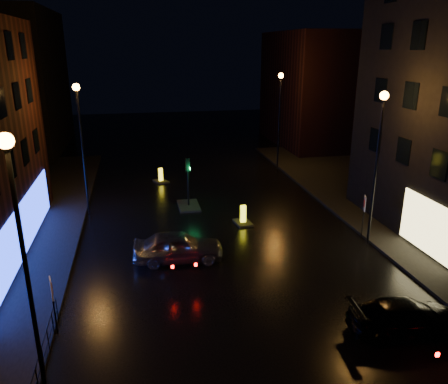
{
  "coord_description": "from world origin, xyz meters",
  "views": [
    {
      "loc": [
        -4.47,
        -14.08,
        10.48
      ],
      "look_at": [
        0.14,
        8.42,
        2.8
      ],
      "focal_mm": 35.0,
      "sensor_mm": 36.0,
      "label": 1
    }
  ],
  "objects": [
    {
      "name": "building_far_right",
      "position": [
        15.0,
        32.0,
        6.0
      ],
      "size": [
        8.0,
        14.0,
        12.0
      ],
      "primitive_type": "cube",
      "color": "black",
      "rests_on": "ground"
    },
    {
      "name": "street_lamp_lnear",
      "position": [
        -7.8,
        -2.0,
        5.56
      ],
      "size": [
        0.44,
        0.44,
        8.37
      ],
      "color": "black",
      "rests_on": "ground"
    },
    {
      "name": "street_lamp_rfar",
      "position": [
        7.8,
        22.0,
        5.56
      ],
      "size": [
        0.44,
        0.44,
        8.37
      ],
      "color": "black",
      "rests_on": "ground"
    },
    {
      "name": "dark_sedan",
      "position": [
        5.26,
        -1.51,
        0.66
      ],
      "size": [
        4.67,
        2.26,
        1.31
      ],
      "primitive_type": "imported",
      "rotation": [
        0.0,
        0.0,
        1.47
      ],
      "color": "black",
      "rests_on": "ground"
    },
    {
      "name": "ground",
      "position": [
        0.0,
        0.0,
        0.0
      ],
      "size": [
        120.0,
        120.0,
        0.0
      ],
      "primitive_type": "plane",
      "color": "black",
      "rests_on": "ground"
    },
    {
      "name": "road_sign_left",
      "position": [
        -7.9,
        1.1,
        1.76
      ],
      "size": [
        0.19,
        0.57,
        2.36
      ],
      "rotation": [
        0.0,
        0.0,
        0.24
      ],
      "color": "black",
      "rests_on": "ground"
    },
    {
      "name": "building_far_left",
      "position": [
        -16.0,
        35.0,
        7.0
      ],
      "size": [
        8.0,
        16.0,
        14.0
      ],
      "primitive_type": "cube",
      "color": "black",
      "rests_on": "ground"
    },
    {
      "name": "guard_railing",
      "position": [
        -8.0,
        -1.0,
        0.74
      ],
      "size": [
        0.05,
        6.04,
        1.0
      ],
      "color": "black",
      "rests_on": "ground"
    },
    {
      "name": "bollard_far",
      "position": [
        -2.69,
        20.18,
        0.25
      ],
      "size": [
        1.33,
        1.56,
        1.16
      ],
      "rotation": [
        0.0,
        0.0,
        0.4
      ],
      "color": "black",
      "rests_on": "ground"
    },
    {
      "name": "pavement_right",
      "position": [
        14.0,
        8.0,
        0.07
      ],
      "size": [
        12.0,
        44.0,
        0.15
      ],
      "primitive_type": "cube",
      "color": "black",
      "rests_on": "ground"
    },
    {
      "name": "street_lamp_rnear",
      "position": [
        7.8,
        6.0,
        5.56
      ],
      "size": [
        0.44,
        0.44,
        8.37
      ],
      "color": "black",
      "rests_on": "ground"
    },
    {
      "name": "street_lamp_lfar",
      "position": [
        -7.8,
        14.0,
        5.56
      ],
      "size": [
        0.44,
        0.44,
        8.37
      ],
      "color": "black",
      "rests_on": "ground"
    },
    {
      "name": "traffic_signal",
      "position": [
        -1.2,
        14.0,
        0.5
      ],
      "size": [
        1.4,
        2.4,
        3.45
      ],
      "color": "black",
      "rests_on": "ground"
    },
    {
      "name": "bollard_near",
      "position": [
        1.73,
        10.31,
        0.26
      ],
      "size": [
        1.08,
        1.47,
        1.2
      ],
      "rotation": [
        0.0,
        0.0,
        0.13
      ],
      "color": "black",
      "rests_on": "ground"
    },
    {
      "name": "silver_hatchback",
      "position": [
        -2.7,
        6.2,
        0.77
      ],
      "size": [
        4.66,
        2.13,
        1.55
      ],
      "primitive_type": "imported",
      "rotation": [
        0.0,
        0.0,
        1.5
      ],
      "color": "#9A9CA1",
      "rests_on": "ground"
    },
    {
      "name": "road_sign_right",
      "position": [
        7.9,
        6.88,
        1.9
      ],
      "size": [
        0.29,
        0.58,
        2.53
      ],
      "rotation": [
        0.0,
        0.0,
        2.74
      ],
      "color": "black",
      "rests_on": "ground"
    }
  ]
}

